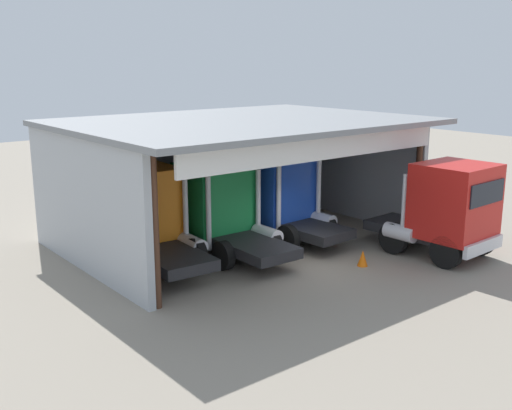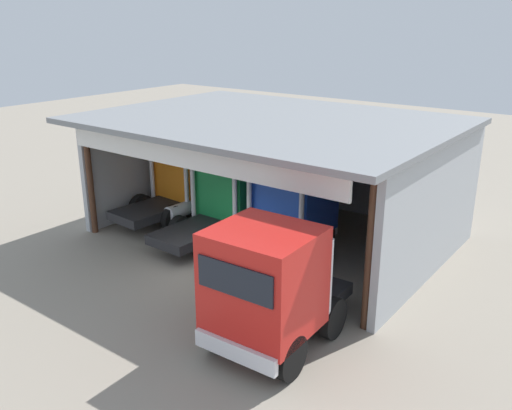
# 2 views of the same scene
# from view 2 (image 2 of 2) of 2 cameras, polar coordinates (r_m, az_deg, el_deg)

# --- Properties ---
(ground_plane) EXTENTS (80.00, 80.00, 0.00)m
(ground_plane) POSITION_cam_2_polar(r_m,az_deg,el_deg) (18.64, -5.66, -7.07)
(ground_plane) COLOR gray
(ground_plane) RESTS_ON ground
(workshop_shed) EXTENTS (13.02, 9.85, 4.75)m
(workshop_shed) POSITION_cam_2_polar(r_m,az_deg,el_deg) (21.21, 3.15, 5.79)
(workshop_shed) COLOR #ADB2B7
(workshop_shed) RESTS_ON ground
(truck_orange_center_left_bay) EXTENTS (2.67, 5.24, 3.34)m
(truck_orange_center_left_bay) POSITION_cam_2_polar(r_m,az_deg,el_deg) (23.35, -7.33, 2.91)
(truck_orange_center_left_bay) COLOR orange
(truck_orange_center_left_bay) RESTS_ON ground
(truck_green_right_bay) EXTENTS (2.58, 5.20, 3.27)m
(truck_green_right_bay) POSITION_cam_2_polar(r_m,az_deg,el_deg) (21.18, -2.87, 1.17)
(truck_green_right_bay) COLOR #197F3D
(truck_green_right_bay) RESTS_ON ground
(truck_blue_yard_outside) EXTENTS (2.65, 4.87, 3.56)m
(truck_blue_yard_outside) POSITION_cam_2_polar(r_m,az_deg,el_deg) (19.52, 3.74, 0.14)
(truck_blue_yard_outside) COLOR #1E47B7
(truck_blue_yard_outside) RESTS_ON ground
(truck_red_center_bay) EXTENTS (2.73, 4.61, 3.42)m
(truck_red_center_bay) POSITION_cam_2_polar(r_m,az_deg,el_deg) (13.75, 1.36, -8.55)
(truck_red_center_bay) COLOR red
(truck_red_center_bay) RESTS_ON ground
(oil_drum) EXTENTS (0.58, 0.58, 0.86)m
(oil_drum) POSITION_cam_2_polar(r_m,az_deg,el_deg) (22.58, 18.11, -2.01)
(oil_drum) COLOR gold
(oil_drum) RESTS_ON ground
(tool_cart) EXTENTS (0.90, 0.60, 1.00)m
(tool_cart) POSITION_cam_2_polar(r_m,az_deg,el_deg) (22.42, 15.97, -1.74)
(tool_cart) COLOR red
(tool_cart) RESTS_ON ground
(traffic_cone) EXTENTS (0.36, 0.36, 0.56)m
(traffic_cone) POSITION_cam_2_polar(r_m,az_deg,el_deg) (16.96, -4.83, -8.77)
(traffic_cone) COLOR orange
(traffic_cone) RESTS_ON ground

